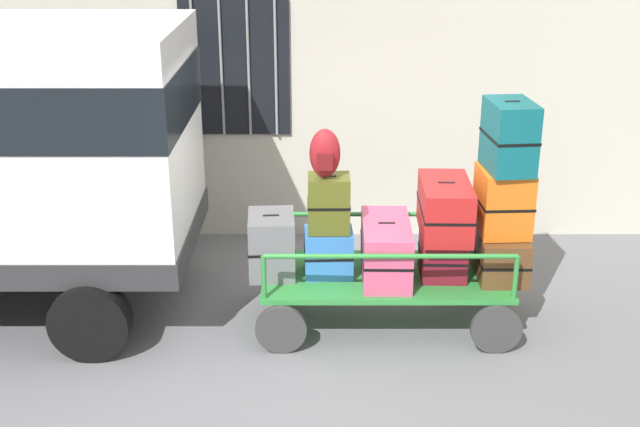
# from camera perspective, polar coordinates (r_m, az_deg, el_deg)

# --- Properties ---
(ground_plane) EXTENTS (40.00, 40.00, 0.00)m
(ground_plane) POSITION_cam_1_polar(r_m,az_deg,el_deg) (7.57, 1.30, -8.83)
(ground_plane) COLOR slate
(building_wall) EXTENTS (12.00, 0.38, 5.00)m
(building_wall) POSITION_cam_1_polar(r_m,az_deg,el_deg) (9.31, 1.08, 13.26)
(building_wall) COLOR beige
(building_wall) RESTS_ON ground
(luggage_cart) EXTENTS (2.35, 1.17, 0.50)m
(luggage_cart) POSITION_cam_1_polar(r_m,az_deg,el_deg) (7.72, 4.64, -4.84)
(luggage_cart) COLOR #2D8438
(luggage_cart) RESTS_ON ground
(cart_railing) EXTENTS (2.22, 1.04, 0.42)m
(cart_railing) POSITION_cam_1_polar(r_m,az_deg,el_deg) (7.53, 4.74, -1.80)
(cart_railing) COLOR #2D8438
(cart_railing) RESTS_ON luggage_cart
(suitcase_left_bottom) EXTENTS (0.46, 0.56, 0.58)m
(suitcase_left_bottom) POSITION_cam_1_polar(r_m,az_deg,el_deg) (7.57, -3.23, -2.15)
(suitcase_left_bottom) COLOR slate
(suitcase_left_bottom) RESTS_ON luggage_cart
(suitcase_midleft_bottom) EXTENTS (0.46, 0.38, 0.44)m
(suitcase_midleft_bottom) POSITION_cam_1_polar(r_m,az_deg,el_deg) (7.56, 0.74, -2.71)
(suitcase_midleft_bottom) COLOR #3372C6
(suitcase_midleft_bottom) RESTS_ON luggage_cart
(suitcase_midleft_middle) EXTENTS (0.39, 0.33, 0.52)m
(suitcase_midleft_middle) POSITION_cam_1_polar(r_m,az_deg,el_deg) (7.38, 0.76, 0.71)
(suitcase_midleft_middle) COLOR #4C5119
(suitcase_midleft_middle) RESTS_ON suitcase_midleft_bottom
(suitcase_center_bottom) EXTENTS (0.46, 0.92, 0.52)m
(suitcase_center_bottom) POSITION_cam_1_polar(r_m,az_deg,el_deg) (7.55, 4.73, -2.49)
(suitcase_center_bottom) COLOR #CC4C72
(suitcase_center_bottom) RESTS_ON luggage_cart
(suitcase_midright_bottom) EXTENTS (0.44, 0.53, 0.41)m
(suitcase_midright_bottom) POSITION_cam_1_polar(r_m,az_deg,el_deg) (7.64, 8.63, -2.80)
(suitcase_midright_bottom) COLOR maroon
(suitcase_midright_bottom) RESTS_ON luggage_cart
(suitcase_midright_middle) EXTENTS (0.47, 0.83, 0.49)m
(suitcase_midright_middle) POSITION_cam_1_polar(r_m,az_deg,el_deg) (7.48, 8.81, 0.38)
(suitcase_midright_middle) COLOR #B21E1E
(suitcase_midright_middle) RESTS_ON suitcase_midright_bottom
(suitcase_right_bottom) EXTENTS (0.44, 0.74, 0.41)m
(suitcase_right_bottom) POSITION_cam_1_polar(r_m,az_deg,el_deg) (7.75, 12.45, -2.71)
(suitcase_right_bottom) COLOR brown
(suitcase_right_bottom) RESTS_ON luggage_cart
(suitcase_right_middle) EXTENTS (0.47, 0.56, 0.60)m
(suitcase_right_middle) POSITION_cam_1_polar(r_m,az_deg,el_deg) (7.58, 12.72, 0.85)
(suitcase_right_middle) COLOR orange
(suitcase_right_middle) RESTS_ON suitcase_right_bottom
(suitcase_right_top) EXTENTS (0.43, 0.61, 0.62)m
(suitcase_right_top) POSITION_cam_1_polar(r_m,az_deg,el_deg) (7.38, 13.14, 5.24)
(suitcase_right_top) COLOR #0F5960
(suitcase_right_top) RESTS_ON suitcase_right_middle
(backpack) EXTENTS (0.27, 0.22, 0.44)m
(backpack) POSITION_cam_1_polar(r_m,az_deg,el_deg) (7.17, 0.49, 4.17)
(backpack) COLOR maroon
(backpack) RESTS_ON suitcase_midleft_middle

